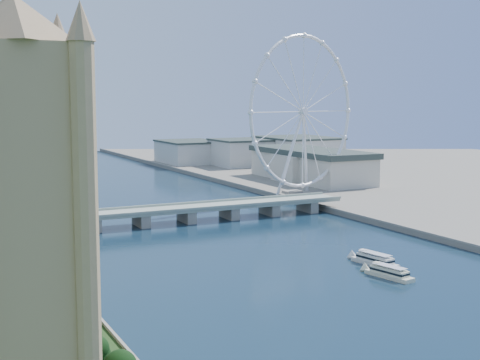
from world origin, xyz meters
TOP-DOWN VIEW (x-y plane):
  - victoria_tower at (-135.00, 55.00)m, footprint 28.16×28.16m
  - westminster_bridge at (0.00, 300.00)m, footprint 220.00×22.00m
  - london_eye at (119.98, 355.08)m, footprint 113.60×39.12m
  - county_hall at (175.00, 430.00)m, footprint 54.00×144.00m
  - city_skyline at (39.22, 560.08)m, footprint 505.00×280.00m
  - tour_boat_near at (29.91, 136.57)m, footprint 11.65×27.13m
  - tour_boat_far at (38.53, 157.81)m, footprint 11.41×28.67m

SIDE VIEW (x-z plane):
  - county_hall at x=175.00m, z-range -17.50..17.50m
  - tour_boat_near at x=29.91m, z-range -2.89..2.89m
  - tour_boat_far at x=38.53m, z-range -3.07..3.07m
  - westminster_bridge at x=0.00m, z-range 1.88..11.38m
  - city_skyline at x=39.22m, z-range 0.96..32.96m
  - victoria_tower at x=-135.00m, z-range -1.51..110.49m
  - london_eye at x=119.98m, z-range 5.37..129.67m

